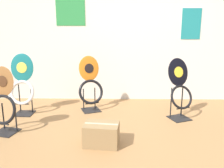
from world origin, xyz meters
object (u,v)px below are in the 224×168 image
at_px(toilet_seat_display_orange_sun, 90,86).
at_px(toilet_seat_display_jazz_black, 180,89).
at_px(toilet_seat_display_teal_sax, 22,85).
at_px(toilet_seat_display_woodgrain, 3,105).
at_px(storage_box, 102,134).

xyz_separation_m(toilet_seat_display_orange_sun, toilet_seat_display_jazz_black, (1.36, -0.31, 0.05)).
relative_size(toilet_seat_display_jazz_black, toilet_seat_display_teal_sax, 0.95).
relative_size(toilet_seat_display_jazz_black, toilet_seat_display_woodgrain, 1.03).
xyz_separation_m(toilet_seat_display_jazz_black, toilet_seat_display_teal_sax, (-2.39, 0.14, 0.01)).
bearing_deg(toilet_seat_display_woodgrain, toilet_seat_display_orange_sun, 40.38).
relative_size(toilet_seat_display_orange_sun, toilet_seat_display_woodgrain, 1.02).
xyz_separation_m(toilet_seat_display_jazz_black, toilet_seat_display_woodgrain, (-2.39, -0.56, -0.07)).
relative_size(toilet_seat_display_teal_sax, storage_box, 2.20).
bearing_deg(toilet_seat_display_teal_sax, toilet_seat_display_woodgrain, -89.59).
xyz_separation_m(toilet_seat_display_orange_sun, storage_box, (0.25, -1.18, -0.28)).
relative_size(toilet_seat_display_orange_sun, storage_box, 2.06).
distance_m(toilet_seat_display_orange_sun, toilet_seat_display_jazz_black, 1.40).
xyz_separation_m(toilet_seat_display_jazz_black, storage_box, (-1.11, -0.87, -0.33)).
distance_m(toilet_seat_display_woodgrain, storage_box, 1.34).
xyz_separation_m(toilet_seat_display_orange_sun, toilet_seat_display_teal_sax, (-1.03, -0.18, 0.05)).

